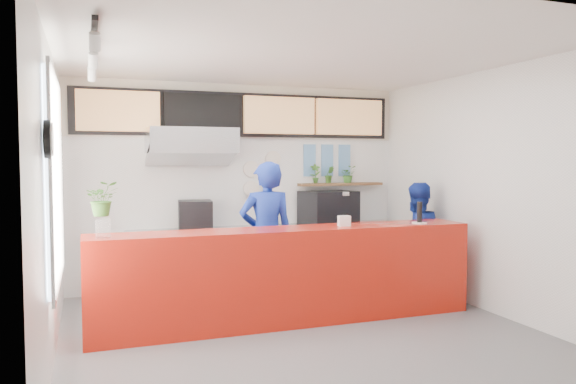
{
  "coord_description": "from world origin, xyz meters",
  "views": [
    {
      "loc": [
        -2.19,
        -5.63,
        1.9
      ],
      "look_at": [
        0.1,
        0.7,
        1.5
      ],
      "focal_mm": 35.0,
      "sensor_mm": 36.0,
      "label": 1
    }
  ],
  "objects": [
    {
      "name": "cream_band",
      "position": [
        0.0,
        2.49,
        2.6
      ],
      "size": [
        5.0,
        0.02,
        0.8
      ],
      "primitive_type": "cube",
      "color": "beige",
      "rests_on": "wall_back"
    },
    {
      "name": "service_counter",
      "position": [
        0.0,
        0.4,
        0.55
      ],
      "size": [
        4.5,
        0.6,
        1.1
      ],
      "primitive_type": "cube",
      "color": "#B21A0C",
      "rests_on": "ground"
    },
    {
      "name": "herb_b",
      "position": [
        1.41,
        2.4,
        1.65
      ],
      "size": [
        0.16,
        0.14,
        0.27
      ],
      "primitive_type": "imported",
      "rotation": [
        0.0,
        0.0,
        -0.16
      ],
      "color": "#376C25",
      "rests_on": "herb_shelf"
    },
    {
      "name": "menu_board_mid_left",
      "position": [
        -0.59,
        2.38,
        2.55
      ],
      "size": [
        1.1,
        0.1,
        0.55
      ],
      "primitive_type": "cube",
      "color": "black",
      "rests_on": "wall_back"
    },
    {
      "name": "white_plate",
      "position": [
        1.69,
        0.31,
        1.11
      ],
      "size": [
        0.21,
        0.21,
        0.01
      ],
      "primitive_type": "cylinder",
      "rotation": [
        0.0,
        0.0,
        -0.13
      ],
      "color": "white",
      "rests_on": "service_counter"
    },
    {
      "name": "menu_board_far_left",
      "position": [
        -1.75,
        2.38,
        2.55
      ],
      "size": [
        1.1,
        0.1,
        0.55
      ],
      "primitive_type": "cube",
      "color": "tan",
      "rests_on": "wall_back"
    },
    {
      "name": "staff_center",
      "position": [
        -0.08,
        0.99,
        0.93
      ],
      "size": [
        0.72,
        0.51,
        1.87
      ],
      "primitive_type": "imported",
      "rotation": [
        0.0,
        0.0,
        3.05
      ],
      "color": "navy",
      "rests_on": "ground"
    },
    {
      "name": "wall_back",
      "position": [
        0.0,
        2.5,
        1.5
      ],
      "size": [
        5.0,
        0.0,
        5.0
      ],
      "primitive_type": "plane",
      "rotation": [
        1.57,
        0.0,
        0.0
      ],
      "color": "white",
      "rests_on": "ground"
    },
    {
      "name": "wall_clock_face",
      "position": [
        -2.43,
        -0.9,
        2.05
      ],
      "size": [
        0.02,
        0.26,
        0.26
      ],
      "primitive_type": "cylinder",
      "rotation": [
        0.0,
        1.57,
        0.0
      ],
      "color": "white",
      "rests_on": "wall_left"
    },
    {
      "name": "wall_right",
      "position": [
        2.5,
        0.0,
        1.5
      ],
      "size": [
        0.0,
        5.0,
        5.0
      ],
      "primitive_type": "plane",
      "rotation": [
        1.57,
        0.0,
        -1.57
      ],
      "color": "white",
      "rests_on": "ground"
    },
    {
      "name": "photo_frame_d",
      "position": [
        1.1,
        2.48,
        1.75
      ],
      "size": [
        0.2,
        0.02,
        0.25
      ],
      "primitive_type": "cube",
      "color": "#598CBF",
      "rests_on": "wall_back"
    },
    {
      "name": "prep_bench",
      "position": [
        -0.8,
        2.2,
        0.45
      ],
      "size": [
        1.8,
        0.6,
        0.9
      ],
      "primitive_type": "cube",
      "color": "#B2B5BA",
      "rests_on": "ground"
    },
    {
      "name": "photo_frame_e",
      "position": [
        1.4,
        2.48,
        1.75
      ],
      "size": [
        0.2,
        0.02,
        0.25
      ],
      "primitive_type": "cube",
      "color": "#598CBF",
      "rests_on": "wall_back"
    },
    {
      "name": "ceiling",
      "position": [
        0.0,
        0.0,
        3.0
      ],
      "size": [
        5.0,
        5.0,
        0.0
      ],
      "primitive_type": "plane",
      "rotation": [
        3.14,
        0.0,
        0.0
      ],
      "color": "silver"
    },
    {
      "name": "photo_frame_a",
      "position": [
        1.1,
        2.48,
        2.0
      ],
      "size": [
        0.2,
        0.02,
        0.25
      ],
      "primitive_type": "cube",
      "color": "#598CBF",
      "rests_on": "wall_back"
    },
    {
      "name": "glass_vase",
      "position": [
        -2.03,
        0.32,
        1.19
      ],
      "size": [
        0.16,
        0.16,
        0.19
      ],
      "primitive_type": "cylinder",
      "rotation": [
        0.0,
        0.0,
        0.01
      ],
      "color": "white",
      "rests_on": "service_counter"
    },
    {
      "name": "dec_plate_c",
      "position": [
        0.15,
        2.47,
        1.45
      ],
      "size": [
        0.24,
        0.03,
        0.24
      ],
      "primitive_type": "cylinder",
      "rotation": [
        1.57,
        0.0,
        0.0
      ],
      "color": "silver",
      "rests_on": "wall_back"
    },
    {
      "name": "menu_board_far_right",
      "position": [
        1.73,
        2.38,
        2.55
      ],
      "size": [
        1.1,
        0.1,
        0.55
      ],
      "primitive_type": "cube",
      "color": "tan",
      "rests_on": "wall_back"
    },
    {
      "name": "extraction_hood",
      "position": [
        -0.8,
        2.15,
        2.15
      ],
      "size": [
        1.2,
        0.7,
        0.35
      ],
      "primitive_type": "cube",
      "color": "#B2B5BA",
      "rests_on": "ceiling"
    },
    {
      "name": "herb_shelf",
      "position": [
        1.6,
        2.4,
        1.5
      ],
      "size": [
        1.4,
        0.18,
        0.04
      ],
      "primitive_type": "cube",
      "color": "brown",
      "rests_on": "wall_back"
    },
    {
      "name": "window_pane",
      "position": [
        -2.47,
        0.3,
        1.7
      ],
      "size": [
        0.04,
        2.2,
        1.9
      ],
      "primitive_type": "cube",
      "color": "silver",
      "rests_on": "wall_left"
    },
    {
      "name": "wall_clock_rim",
      "position": [
        -2.46,
        -0.9,
        2.05
      ],
      "size": [
        0.05,
        0.3,
        0.3
      ],
      "primitive_type": "cylinder",
      "rotation": [
        0.0,
        1.57,
        0.0
      ],
      "color": "black",
      "rests_on": "wall_left"
    },
    {
      "name": "panini_oven",
      "position": [
        -0.75,
        2.2,
        1.11
      ],
      "size": [
        0.51,
        0.51,
        0.41
      ],
      "primitive_type": "cube",
      "rotation": [
        0.0,
        0.0,
        -0.12
      ],
      "color": "black",
      "rests_on": "prep_bench"
    },
    {
      "name": "dec_plate_a",
      "position": [
        0.15,
        2.47,
        1.75
      ],
      "size": [
        0.24,
        0.03,
        0.24
      ],
      "primitive_type": "cylinder",
      "rotation": [
        1.57,
        0.0,
        0.0
      ],
      "color": "silver",
      "rests_on": "wall_back"
    },
    {
      "name": "soffit",
      "position": [
        0.0,
        2.46,
        2.55
      ],
      "size": [
        4.8,
        0.04,
        0.65
      ],
      "primitive_type": "cube",
      "color": "black",
      "rests_on": "wall_back"
    },
    {
      "name": "right_bench",
      "position": [
        1.5,
        2.2,
        0.45
      ],
      "size": [
        1.8,
        0.6,
        0.9
      ],
      "primitive_type": "cube",
      "color": "#B2B5BA",
      "rests_on": "ground"
    },
    {
      "name": "herb_c",
      "position": [
        1.73,
        2.4,
        1.66
      ],
      "size": [
        0.28,
        0.26,
        0.27
      ],
      "primitive_type": "imported",
      "rotation": [
        0.0,
        0.0,
        -0.21
      ],
      "color": "#376C25",
      "rests_on": "herb_shelf"
    },
    {
      "name": "dec_plate_b",
      "position": [
        0.45,
        2.47,
        1.65
      ],
      "size": [
        0.24,
        0.03,
        0.24
      ],
      "primitive_type": "cylinder",
      "rotation": [
        1.57,
        0.0,
        0.0
      ],
      "color": "silver",
      "rests_on": "wall_back"
    },
    {
      "name": "photo_frame_c",
      "position": [
        1.7,
        2.48,
        2.0
      ],
      "size": [
        0.2,
        0.02,
        0.25
      ],
      "primitive_type": "cube",
      "color": "#598CBF",
      "rests_on": "wall_back"
    },
    {
      "name": "window_frame",
      "position": [
        -2.45,
        0.3,
        1.7
      ],
      "size": [
        0.03,
        2.3,
        2.0
      ],
      "primitive_type": "cube",
      "color": "#B2B5BA",
      "rests_on": "wall_left"
    },
    {
      "name": "napkin_holder",
      "position": [
        0.7,
        0.39,
        1.16
      ],
      "size": [
        0.14,
        0.09,
        0.12
      ],
      "primitive_type": "cube",
      "rotation": [
        0.0,
        0.0,
        -0.06
      ],
      "color": "white",
      "rests_on": "service_counter"
    },
    {
      "name": "photo_frame_f",
      "position": [
        1.7,
        2.48,
        1.75
      ],
      "size": [
        0.2,
        0.02,
        0.25
      ],
      "primitive_type": "cube",
      "color": "#598CBF",
      "rests_on": "wall_back"
    },
    {
      "name": "photo_frame_b",
      "position": [
        1.4,
        2.48,
        2.0
      ],
      "size": [
        0.2,
        0.02,
        0.25
      ],
      "primitive_type": "cube",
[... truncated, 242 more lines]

